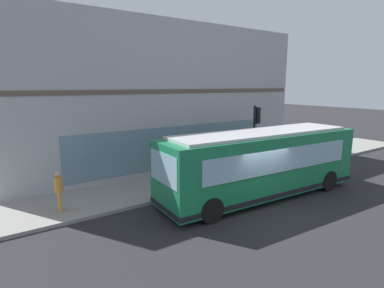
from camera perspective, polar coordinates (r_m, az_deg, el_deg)
ground at (r=13.80m, az=11.47°, el=-11.12°), size 120.00×120.00×0.00m
sidewalk_curb at (r=16.89m, az=0.72°, el=-6.48°), size 3.54×40.00×0.15m
building_corner at (r=20.64m, az=-7.78°, el=8.61°), size 7.01×18.54×8.68m
city_bus_nearside at (r=14.52m, az=12.71°, el=-3.60°), size 3.12×10.17×3.07m
traffic_light_near_corner at (r=17.65m, az=11.75°, el=3.24°), size 0.32×0.49×3.86m
fire_hydrant at (r=18.18m, az=1.47°, el=-3.79°), size 0.35×0.35×0.74m
pedestrian_near_building_entrance at (r=16.47m, az=-1.66°, el=-3.12°), size 0.32×0.32×1.71m
pedestrian_walking_along_curb at (r=17.49m, az=6.93°, el=-2.16°), size 0.32×0.32×1.80m
pedestrian_near_hydrant at (r=13.32m, az=-23.50°, el=-7.64°), size 0.32×0.32×1.65m
pedestrian_by_light_pole at (r=20.90m, az=13.56°, el=-0.19°), size 0.32×0.32×1.83m
newspaper_vending_box at (r=19.48m, az=8.35°, el=-2.63°), size 0.44×0.43×0.90m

